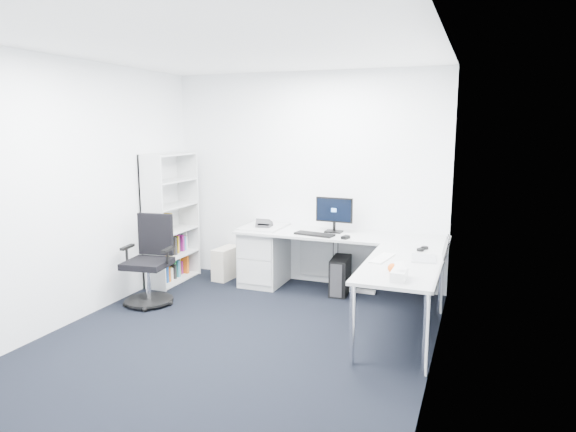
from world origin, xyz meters
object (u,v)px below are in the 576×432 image
(l_desk, at_px, (331,271))
(bookshelf, at_px, (171,218))
(laptop, at_px, (424,247))
(task_chair, at_px, (147,261))
(monitor, at_px, (334,214))

(l_desk, height_order, bookshelf, bookshelf)
(bookshelf, height_order, laptop, bookshelf)
(l_desk, xyz_separation_m, task_chair, (-1.94, -0.81, 0.14))
(bookshelf, distance_m, monitor, 2.12)
(bookshelf, height_order, monitor, bookshelf)
(task_chair, distance_m, laptop, 3.06)
(l_desk, height_order, monitor, monitor)
(monitor, bearing_deg, l_desk, -75.48)
(monitor, bearing_deg, laptop, -36.73)
(laptop, bearing_deg, bookshelf, 163.37)
(monitor, xyz_separation_m, laptop, (1.17, -0.94, -0.10))
(task_chair, bearing_deg, monitor, 25.90)
(task_chair, xyz_separation_m, laptop, (3.02, 0.28, 0.35))
(l_desk, distance_m, bookshelf, 2.23)
(task_chair, height_order, laptop, task_chair)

